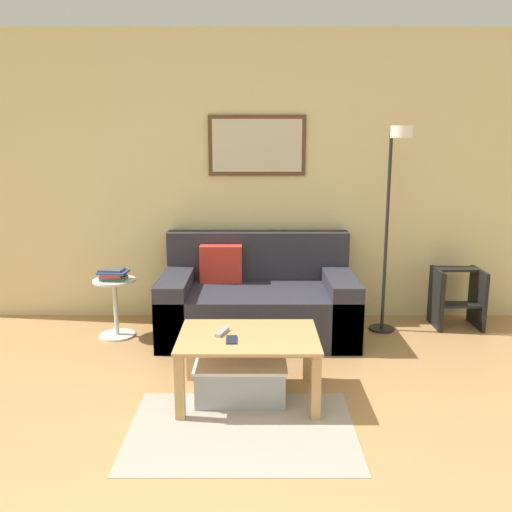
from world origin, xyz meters
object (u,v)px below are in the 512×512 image
object	(u,v)px
coffee_table	(251,347)
book_stack	(116,274)
floor_lamp	(396,200)
side_table	(118,302)
storage_bin	(243,378)
remote_control	(224,332)
step_stool	(460,296)
cell_phone	(234,340)
couch	(260,301)

from	to	relation	value
coffee_table	book_stack	xyz separation A→B (m)	(-1.12, 1.11, 0.19)
coffee_table	floor_lamp	xyz separation A→B (m)	(1.14, 1.10, 0.81)
coffee_table	side_table	size ratio (longest dim) A/B	1.78
storage_bin	floor_lamp	world-z (taller)	floor_lamp
coffee_table	side_table	distance (m)	1.58
side_table	remote_control	bearing A→B (deg)	-48.76
remote_control	step_stool	xyz separation A→B (m)	(1.98, 1.33, -0.16)
storage_bin	cell_phone	distance (m)	0.32
floor_lamp	step_stool	xyz separation A→B (m)	(0.67, 0.26, -0.88)
floor_lamp	side_table	xyz separation A→B (m)	(-2.26, 0.02, -0.86)
remote_control	coffee_table	bearing A→B (deg)	8.31
side_table	step_stool	size ratio (longest dim) A/B	0.95
floor_lamp	remote_control	size ratio (longest dim) A/B	11.46
book_stack	cell_phone	bearing A→B (deg)	-49.50
storage_bin	side_table	size ratio (longest dim) A/B	1.18
remote_control	book_stack	bearing A→B (deg)	149.58
side_table	cell_phone	size ratio (longest dim) A/B	3.50
coffee_table	floor_lamp	size ratio (longest dim) A/B	0.51
book_stack	step_stool	world-z (taller)	book_stack
book_stack	storage_bin	bearing A→B (deg)	-45.54
cell_phone	remote_control	bearing A→B (deg)	117.47
storage_bin	remote_control	distance (m)	0.33
step_stool	book_stack	bearing A→B (deg)	-175.09
floor_lamp	side_table	world-z (taller)	floor_lamp
remote_control	floor_lamp	bearing A→B (deg)	57.41
book_stack	step_stool	bearing A→B (deg)	4.91
book_stack	remote_control	bearing A→B (deg)	-48.45
floor_lamp	side_table	size ratio (longest dim) A/B	3.51
side_table	book_stack	world-z (taller)	book_stack
side_table	coffee_table	bearing A→B (deg)	-44.90
storage_bin	cell_phone	xyz separation A→B (m)	(-0.05, -0.10, 0.30)
floor_lamp	cell_phone	xyz separation A→B (m)	(-1.24, -1.19, -0.73)
cell_phone	book_stack	bearing A→B (deg)	128.73
coffee_table	step_stool	distance (m)	2.27
storage_bin	book_stack	world-z (taller)	book_stack
coffee_table	couch	bearing A→B (deg)	87.13
couch	coffee_table	distance (m)	1.20
book_stack	cell_phone	size ratio (longest dim) A/B	1.77
storage_bin	cell_phone	world-z (taller)	cell_phone
storage_bin	remote_control	xyz separation A→B (m)	(-0.12, 0.02, 0.30)
couch	cell_phone	size ratio (longest dim) A/B	11.40
storage_bin	cell_phone	bearing A→B (deg)	-116.64
floor_lamp	remote_control	world-z (taller)	floor_lamp
couch	side_table	distance (m)	1.19
remote_control	step_stool	world-z (taller)	step_stool
remote_control	cell_phone	size ratio (longest dim) A/B	1.07
couch	book_stack	size ratio (longest dim) A/B	6.43
step_stool	cell_phone	bearing A→B (deg)	-142.82
couch	remote_control	size ratio (longest dim) A/B	10.64
couch	cell_phone	bearing A→B (deg)	-97.12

